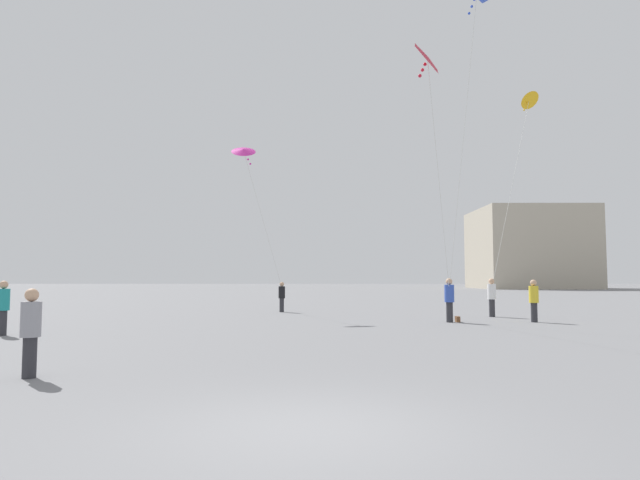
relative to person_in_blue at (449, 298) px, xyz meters
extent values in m
plane|color=slate|center=(-5.39, -15.97, -1.00)|extent=(300.00, 300.00, 0.00)
cylinder|color=#2D2D33|center=(0.00, 0.00, -0.58)|extent=(0.27, 0.27, 0.83)
cylinder|color=#3351B7|center=(0.00, 0.00, 0.19)|extent=(0.40, 0.40, 0.72)
sphere|color=tan|center=(0.00, 0.00, 0.69)|extent=(0.27, 0.27, 0.27)
cylinder|color=#2D2D33|center=(-10.69, -12.58, -0.62)|extent=(0.25, 0.25, 0.75)
cylinder|color=gray|center=(-10.69, -12.58, 0.08)|extent=(0.36, 0.36, 0.65)
sphere|color=tan|center=(-10.69, -12.58, 0.53)|extent=(0.25, 0.25, 0.25)
cylinder|color=#2D2D33|center=(-15.53, -5.25, -0.60)|extent=(0.26, 0.26, 0.80)
cylinder|color=teal|center=(-15.53, -5.25, 0.15)|extent=(0.38, 0.38, 0.69)
sphere|color=tan|center=(-15.53, -5.25, 0.62)|extent=(0.26, 0.26, 0.26)
cylinder|color=#2D2D33|center=(-7.47, 6.58, -0.63)|extent=(0.24, 0.24, 0.74)
cylinder|color=black|center=(-7.47, 6.58, 0.06)|extent=(0.35, 0.35, 0.64)
sphere|color=tan|center=(-7.47, 6.58, 0.50)|extent=(0.24, 0.24, 0.24)
cylinder|color=#2D2D33|center=(2.72, 3.10, -0.59)|extent=(0.27, 0.27, 0.82)
cylinder|color=white|center=(2.72, 3.10, 0.18)|extent=(0.39, 0.39, 0.72)
sphere|color=tan|center=(2.72, 3.10, 0.68)|extent=(0.27, 0.27, 0.27)
cylinder|color=#2D2D33|center=(3.52, 0.05, -0.60)|extent=(0.26, 0.26, 0.80)
cylinder|color=yellow|center=(3.52, 0.05, 0.15)|extent=(0.38, 0.38, 0.70)
sphere|color=tan|center=(3.52, 0.05, 0.63)|extent=(0.26, 0.26, 0.26)
pyramid|color=red|center=(-2.17, -7.23, 7.26)|extent=(1.17, 1.49, 0.79)
sphere|color=red|center=(-2.28, -7.32, 7.04)|extent=(0.10, 0.10, 0.10)
sphere|color=red|center=(-2.38, -7.42, 6.83)|extent=(0.10, 0.10, 0.10)
sphere|color=red|center=(-2.47, -7.53, 6.62)|extent=(0.10, 0.10, 0.10)
cylinder|color=silver|center=(-1.09, -3.61, 3.77)|extent=(2.21, 7.23, 6.96)
cone|color=#D12899|center=(-9.23, 3.99, 7.19)|extent=(1.33, 1.23, 0.80)
sphere|color=#D12899|center=(-9.12, 4.08, 6.98)|extent=(0.10, 0.10, 0.10)
sphere|color=#D12899|center=(-9.02, 4.18, 6.77)|extent=(0.10, 0.10, 0.10)
sphere|color=#D12899|center=(-8.92, 4.27, 6.56)|extent=(0.10, 0.10, 0.10)
cylinder|color=silver|center=(-8.35, 5.28, 3.75)|extent=(1.77, 2.61, 6.90)
cone|color=yellow|center=(5.93, 6.22, 10.47)|extent=(1.28, 1.14, 0.88)
sphere|color=yellow|center=(5.81, 6.15, 10.26)|extent=(0.10, 0.10, 0.10)
sphere|color=yellow|center=(5.68, 6.08, 10.05)|extent=(0.10, 0.10, 0.10)
sphere|color=yellow|center=(5.56, 6.02, 9.84)|extent=(0.10, 0.10, 0.10)
cylinder|color=silver|center=(4.32, 4.66, 5.39)|extent=(3.24, 3.14, 10.18)
sphere|color=blue|center=(0.51, -2.69, 11.41)|extent=(0.10, 0.10, 0.10)
sphere|color=blue|center=(0.44, -2.57, 11.20)|extent=(0.10, 0.10, 0.10)
sphere|color=blue|center=(0.37, -2.45, 10.99)|extent=(0.10, 0.10, 0.10)
cylinder|color=silver|center=(0.29, -1.40, 5.96)|extent=(0.60, 2.83, 11.33)
cube|color=#B2A893|center=(29.61, 69.51, 5.69)|extent=(17.40, 17.04, 13.37)
cube|color=brown|center=(0.35, 0.10, -0.88)|extent=(0.16, 0.33, 0.24)
camera|label=1|loc=(-5.24, -22.74, 0.86)|focal=30.56mm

